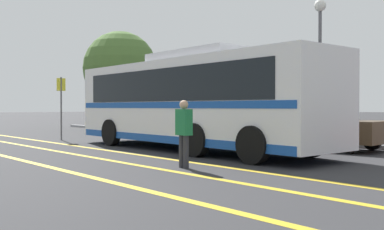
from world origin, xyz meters
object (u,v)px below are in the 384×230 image
at_px(parked_car_1, 211,123).
at_px(tree_0, 120,68).
at_px(pedestrian_0, 184,130).
at_px(parked_car_2, 325,128).
at_px(bus_stop_sign, 61,101).
at_px(parked_car_0, 131,120).
at_px(transit_bus, 192,100).
at_px(street_lamp, 320,40).

relative_size(parked_car_1, tree_0, 0.70).
distance_m(pedestrian_0, tree_0, 21.08).
height_order(parked_car_2, bus_stop_sign, bus_stop_sign).
distance_m(parked_car_2, pedestrian_0, 6.77).
distance_m(bus_stop_sign, tree_0, 11.51).
xyz_separation_m(parked_car_0, tree_0, (-5.87, 2.96, 3.40)).
xyz_separation_m(parked_car_2, bus_stop_sign, (-10.08, -5.03, 1.00)).
bearing_deg(tree_0, bus_stop_sign, -45.27).
height_order(transit_bus, tree_0, tree_0).
relative_size(parked_car_0, parked_car_2, 1.15).
distance_m(parked_car_1, pedestrian_0, 8.66).
bearing_deg(parked_car_1, pedestrian_0, 38.40).
relative_size(parked_car_1, street_lamp, 0.80).
relative_size(transit_bus, bus_stop_sign, 4.00).
xyz_separation_m(bus_stop_sign, tree_0, (-7.92, 8.00, 2.40)).
xyz_separation_m(transit_bus, parked_car_2, (2.74, 3.72, -0.97)).
xyz_separation_m(transit_bus, bus_stop_sign, (-7.33, -1.31, 0.03)).
bearing_deg(tree_0, transit_bus, -23.67).
distance_m(parked_car_2, tree_0, 18.56).
bearing_deg(tree_0, parked_car_2, -9.37).
relative_size(parked_car_2, tree_0, 0.63).
distance_m(parked_car_1, tree_0, 13.48).
distance_m(pedestrian_0, bus_stop_sign, 10.68).
bearing_deg(parked_car_2, bus_stop_sign, -67.07).
xyz_separation_m(parked_car_2, street_lamp, (-1.73, 2.35, 3.48)).
bearing_deg(parked_car_2, pedestrian_0, 0.04).
distance_m(transit_bus, parked_car_0, 10.15).
bearing_deg(bus_stop_sign, street_lamp, -47.25).
xyz_separation_m(transit_bus, parked_car_1, (-2.64, 3.38, -0.96)).
xyz_separation_m(parked_car_0, street_lamp, (10.40, 2.35, 3.47)).
bearing_deg(parked_car_0, tree_0, 61.99).
bearing_deg(bus_stop_sign, tree_0, 46.00).
height_order(parked_car_0, tree_0, tree_0).
bearing_deg(parked_car_1, street_lamp, 122.55).
distance_m(parked_car_0, street_lamp, 11.21).
height_order(bus_stop_sign, street_lamp, street_lamp).
xyz_separation_m(parked_car_1, pedestrian_0, (5.81, -6.42, 0.17)).
distance_m(street_lamp, tree_0, 16.28).
relative_size(parked_car_1, parked_car_2, 1.12).
bearing_deg(bus_stop_sign, parked_car_0, 23.47).
distance_m(transit_bus, pedestrian_0, 4.46).
relative_size(bus_stop_sign, street_lamp, 0.48).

